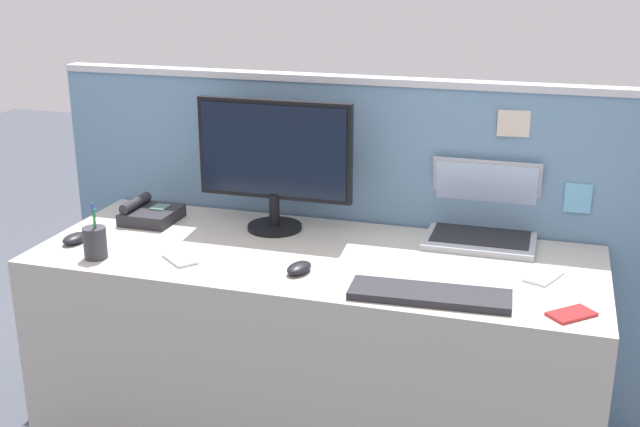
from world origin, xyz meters
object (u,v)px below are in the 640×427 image
Objects in this scene: desk_phone at (150,214)px; cell_phone_white_slab at (544,276)px; computer_mouse_right_hand at (75,238)px; laptop at (483,220)px; keyboard_main at (430,295)px; cell_phone_red_case at (571,314)px; computer_mouse_left_hand at (299,268)px; pen_cup at (95,242)px; cell_phone_silver_slab at (180,259)px; desktop_monitor at (274,157)px.

desk_phone reaches higher than cell_phone_white_slab.
laptop is at bearing 25.58° from computer_mouse_right_hand.
cell_phone_white_slab is (1.37, -0.13, -0.02)m from desk_phone.
keyboard_main is 4.49× the size of computer_mouse_right_hand.
cell_phone_white_slab is at bearing 154.63° from cell_phone_red_case.
laptop is 0.68m from computer_mouse_left_hand.
cell_phone_red_case is 0.26m from cell_phone_white_slab.
keyboard_main is 2.48× the size of pen_cup.
laptop is at bearing 165.22° from cell_phone_red_case.
computer_mouse_right_hand is 0.41m from cell_phone_silver_slab.
cell_phone_white_slab is at bearing 12.37° from computer_mouse_right_hand.
laptop is 3.59× the size of computer_mouse_right_hand.
desk_phone is at bearing -172.08° from laptop.
desk_phone is at bearing -162.21° from cell_phone_white_slab.
cell_phone_silver_slab is (-0.80, 0.06, -0.01)m from keyboard_main.
computer_mouse_left_hand is 0.55× the size of pen_cup.
desktop_monitor is 1.21× the size of keyboard_main.
keyboard_main is (0.61, -0.43, -0.25)m from desktop_monitor.
pen_cup is 1.44m from cell_phone_red_case.
pen_cup is at bearing -136.07° from desktop_monitor.
desktop_monitor is 2.86× the size of desk_phone.
desktop_monitor is at bearing -168.29° from cell_phone_white_slab.
laptop is at bearing 149.30° from cell_phone_white_slab.
computer_mouse_left_hand is (-0.41, 0.07, 0.01)m from keyboard_main.
cell_phone_red_case is (1.58, -0.10, -0.01)m from computer_mouse_right_hand.
pen_cup is (-1.15, -0.54, -0.01)m from laptop.
computer_mouse_right_hand reaches higher than cell_phone_red_case.
keyboard_main is 0.38m from cell_phone_red_case.
cell_phone_red_case is at bearing -0.13° from pen_cup.
laptop is (0.70, 0.11, -0.19)m from desktop_monitor.
pen_cup is at bearing -154.98° from laptop.
laptop is 1.88× the size of desk_phone.
desk_phone reaches higher than cell_phone_red_case.
desk_phone is at bearing -173.07° from desktop_monitor.
desktop_monitor is at bearing 141.62° from keyboard_main.
cell_phone_red_case is at bearing 9.30° from computer_mouse_left_hand.
laptop is 0.80× the size of keyboard_main.
laptop is 2.63× the size of cell_phone_white_slab.
desktop_monitor is at bearing -156.81° from cell_phone_red_case.
desk_phone is 1.50m from cell_phone_red_case.
cell_phone_silver_slab is at bearing 172.62° from keyboard_main.
computer_mouse_right_hand is at bearing -115.17° from desk_phone.
cell_phone_red_case is at bearing -61.52° from laptop.
desktop_monitor is at bearing 36.27° from computer_mouse_right_hand.
laptop is 1.36m from computer_mouse_right_hand.
desktop_monitor is 0.65m from pen_cup.
desk_phone reaches higher than computer_mouse_right_hand.
pen_cup is (0.01, -0.37, 0.02)m from desk_phone.
keyboard_main is at bearing -35.11° from desktop_monitor.
desktop_monitor reaches higher than keyboard_main.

